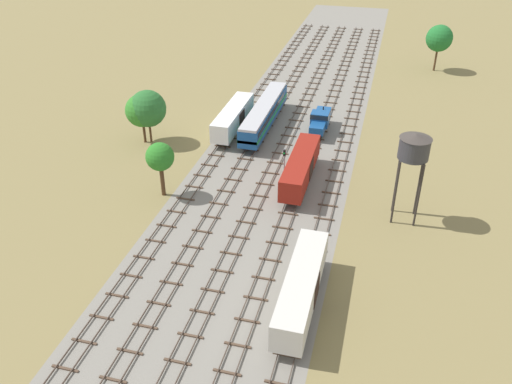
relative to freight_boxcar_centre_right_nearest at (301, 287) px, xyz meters
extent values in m
plane|color=olive|center=(-8.63, 39.43, -2.45)|extent=(480.00, 480.00, 0.00)
cube|color=gray|center=(-8.63, 39.43, -2.45)|extent=(21.25, 176.00, 0.01)
cube|color=#47382D|center=(-17.98, 40.43, -2.24)|extent=(0.07, 126.00, 0.15)
cube|color=#47382D|center=(-16.54, 40.43, -2.24)|extent=(0.07, 126.00, 0.15)
cube|color=brown|center=(-17.26, -12.07, -2.38)|extent=(2.40, 0.22, 0.14)
cube|color=brown|center=(-17.26, -9.07, -2.38)|extent=(2.40, 0.22, 0.14)
cube|color=brown|center=(-17.26, -6.07, -2.38)|extent=(2.40, 0.22, 0.14)
cube|color=brown|center=(-17.26, -3.07, -2.38)|extent=(2.40, 0.22, 0.14)
cube|color=brown|center=(-17.26, -0.07, -2.38)|extent=(2.40, 0.22, 0.14)
cube|color=brown|center=(-17.26, 2.93, -2.38)|extent=(2.40, 0.22, 0.14)
cube|color=brown|center=(-17.26, 5.93, -2.38)|extent=(2.40, 0.22, 0.14)
cube|color=brown|center=(-17.26, 8.93, -2.38)|extent=(2.40, 0.22, 0.14)
cube|color=brown|center=(-17.26, 11.93, -2.38)|extent=(2.40, 0.22, 0.14)
cube|color=brown|center=(-17.26, 14.93, -2.38)|extent=(2.40, 0.22, 0.14)
cube|color=brown|center=(-17.26, 17.93, -2.38)|extent=(2.40, 0.22, 0.14)
cube|color=brown|center=(-17.26, 20.93, -2.38)|extent=(2.40, 0.22, 0.14)
cube|color=brown|center=(-17.26, 23.93, -2.38)|extent=(2.40, 0.22, 0.14)
cube|color=brown|center=(-17.26, 26.93, -2.38)|extent=(2.40, 0.22, 0.14)
cube|color=brown|center=(-17.26, 29.93, -2.38)|extent=(2.40, 0.22, 0.14)
cube|color=brown|center=(-17.26, 32.93, -2.38)|extent=(2.40, 0.22, 0.14)
cube|color=brown|center=(-17.26, 35.93, -2.38)|extent=(2.40, 0.22, 0.14)
cube|color=brown|center=(-17.26, 38.93, -2.38)|extent=(2.40, 0.22, 0.14)
cube|color=brown|center=(-17.26, 41.93, -2.38)|extent=(2.40, 0.22, 0.14)
cube|color=brown|center=(-17.26, 44.93, -2.38)|extent=(2.40, 0.22, 0.14)
cube|color=brown|center=(-17.26, 47.93, -2.38)|extent=(2.40, 0.22, 0.14)
cube|color=brown|center=(-17.26, 50.93, -2.38)|extent=(2.40, 0.22, 0.14)
cube|color=brown|center=(-17.26, 53.93, -2.38)|extent=(2.40, 0.22, 0.14)
cube|color=brown|center=(-17.26, 56.93, -2.38)|extent=(2.40, 0.22, 0.14)
cube|color=brown|center=(-17.26, 59.93, -2.38)|extent=(2.40, 0.22, 0.14)
cube|color=brown|center=(-17.26, 62.93, -2.38)|extent=(2.40, 0.22, 0.14)
cube|color=brown|center=(-17.26, 65.93, -2.38)|extent=(2.40, 0.22, 0.14)
cube|color=brown|center=(-17.26, 68.93, -2.38)|extent=(2.40, 0.22, 0.14)
cube|color=brown|center=(-17.26, 71.93, -2.38)|extent=(2.40, 0.22, 0.14)
cube|color=brown|center=(-17.26, 74.93, -2.38)|extent=(2.40, 0.22, 0.14)
cube|color=brown|center=(-17.26, 77.93, -2.38)|extent=(2.40, 0.22, 0.14)
cube|color=brown|center=(-17.26, 80.93, -2.38)|extent=(2.40, 0.22, 0.14)
cube|color=brown|center=(-17.26, 83.93, -2.38)|extent=(2.40, 0.22, 0.14)
cube|color=brown|center=(-17.26, 86.93, -2.38)|extent=(2.40, 0.22, 0.14)
cube|color=brown|center=(-17.26, 89.93, -2.38)|extent=(2.40, 0.22, 0.14)
cube|color=brown|center=(-17.26, 92.93, -2.38)|extent=(2.40, 0.22, 0.14)
cube|color=brown|center=(-17.26, 95.93, -2.38)|extent=(2.40, 0.22, 0.14)
cube|color=brown|center=(-17.26, 98.93, -2.38)|extent=(2.40, 0.22, 0.14)
cube|color=brown|center=(-17.26, 101.93, -2.38)|extent=(2.40, 0.22, 0.14)
cube|color=#47382D|center=(-13.66, 40.43, -2.24)|extent=(0.07, 126.00, 0.15)
cube|color=#47382D|center=(-12.23, 40.43, -2.24)|extent=(0.07, 126.00, 0.15)
cube|color=brown|center=(-12.95, -12.07, -2.38)|extent=(2.40, 0.22, 0.14)
cube|color=brown|center=(-12.95, -9.07, -2.38)|extent=(2.40, 0.22, 0.14)
cube|color=brown|center=(-12.95, -6.07, -2.38)|extent=(2.40, 0.22, 0.14)
cube|color=brown|center=(-12.95, -3.07, -2.38)|extent=(2.40, 0.22, 0.14)
cube|color=brown|center=(-12.95, -0.07, -2.38)|extent=(2.40, 0.22, 0.14)
cube|color=brown|center=(-12.95, 2.93, -2.38)|extent=(2.40, 0.22, 0.14)
cube|color=brown|center=(-12.95, 5.93, -2.38)|extent=(2.40, 0.22, 0.14)
cube|color=brown|center=(-12.95, 8.93, -2.38)|extent=(2.40, 0.22, 0.14)
cube|color=brown|center=(-12.95, 11.93, -2.38)|extent=(2.40, 0.22, 0.14)
cube|color=brown|center=(-12.95, 14.93, -2.38)|extent=(2.40, 0.22, 0.14)
cube|color=brown|center=(-12.95, 17.93, -2.38)|extent=(2.40, 0.22, 0.14)
cube|color=brown|center=(-12.95, 20.93, -2.38)|extent=(2.40, 0.22, 0.14)
cube|color=brown|center=(-12.95, 23.93, -2.38)|extent=(2.40, 0.22, 0.14)
cube|color=brown|center=(-12.95, 26.93, -2.38)|extent=(2.40, 0.22, 0.14)
cube|color=brown|center=(-12.95, 29.93, -2.38)|extent=(2.40, 0.22, 0.14)
cube|color=brown|center=(-12.95, 32.93, -2.38)|extent=(2.40, 0.22, 0.14)
cube|color=brown|center=(-12.95, 35.93, -2.38)|extent=(2.40, 0.22, 0.14)
cube|color=brown|center=(-12.95, 38.93, -2.38)|extent=(2.40, 0.22, 0.14)
cube|color=brown|center=(-12.95, 41.93, -2.38)|extent=(2.40, 0.22, 0.14)
cube|color=brown|center=(-12.95, 44.93, -2.38)|extent=(2.40, 0.22, 0.14)
cube|color=brown|center=(-12.95, 47.93, -2.38)|extent=(2.40, 0.22, 0.14)
cube|color=brown|center=(-12.95, 50.93, -2.38)|extent=(2.40, 0.22, 0.14)
cube|color=brown|center=(-12.95, 53.93, -2.38)|extent=(2.40, 0.22, 0.14)
cube|color=brown|center=(-12.95, 56.93, -2.38)|extent=(2.40, 0.22, 0.14)
cube|color=brown|center=(-12.95, 59.93, -2.38)|extent=(2.40, 0.22, 0.14)
cube|color=brown|center=(-12.95, 62.93, -2.38)|extent=(2.40, 0.22, 0.14)
cube|color=brown|center=(-12.95, 65.93, -2.38)|extent=(2.40, 0.22, 0.14)
cube|color=brown|center=(-12.95, 68.93, -2.38)|extent=(2.40, 0.22, 0.14)
cube|color=brown|center=(-12.95, 71.93, -2.38)|extent=(2.40, 0.22, 0.14)
cube|color=brown|center=(-12.95, 74.93, -2.38)|extent=(2.40, 0.22, 0.14)
cube|color=brown|center=(-12.95, 77.93, -2.38)|extent=(2.40, 0.22, 0.14)
cube|color=brown|center=(-12.95, 80.93, -2.38)|extent=(2.40, 0.22, 0.14)
cube|color=brown|center=(-12.95, 83.93, -2.38)|extent=(2.40, 0.22, 0.14)
cube|color=brown|center=(-12.95, 86.93, -2.38)|extent=(2.40, 0.22, 0.14)
cube|color=brown|center=(-12.95, 89.93, -2.38)|extent=(2.40, 0.22, 0.14)
cube|color=brown|center=(-12.95, 92.93, -2.38)|extent=(2.40, 0.22, 0.14)
cube|color=brown|center=(-12.95, 95.93, -2.38)|extent=(2.40, 0.22, 0.14)
cube|color=brown|center=(-12.95, 98.93, -2.38)|extent=(2.40, 0.22, 0.14)
cube|color=brown|center=(-12.95, 101.93, -2.38)|extent=(2.40, 0.22, 0.14)
cube|color=#47382D|center=(-9.35, 40.43, -2.24)|extent=(0.07, 126.00, 0.15)
cube|color=#47382D|center=(-7.92, 40.43, -2.24)|extent=(0.07, 126.00, 0.15)
cube|color=brown|center=(-8.63, -9.07, -2.38)|extent=(2.40, 0.22, 0.14)
cube|color=brown|center=(-8.63, -6.07, -2.38)|extent=(2.40, 0.22, 0.14)
cube|color=brown|center=(-8.63, -3.07, -2.38)|extent=(2.40, 0.22, 0.14)
cube|color=brown|center=(-8.63, -0.07, -2.38)|extent=(2.40, 0.22, 0.14)
cube|color=brown|center=(-8.63, 2.93, -2.38)|extent=(2.40, 0.22, 0.14)
cube|color=brown|center=(-8.63, 5.93, -2.38)|extent=(2.40, 0.22, 0.14)
cube|color=brown|center=(-8.63, 8.93, -2.38)|extent=(2.40, 0.22, 0.14)
cube|color=brown|center=(-8.63, 11.93, -2.38)|extent=(2.40, 0.22, 0.14)
cube|color=brown|center=(-8.63, 14.93, -2.38)|extent=(2.40, 0.22, 0.14)
cube|color=brown|center=(-8.63, 17.93, -2.38)|extent=(2.40, 0.22, 0.14)
cube|color=brown|center=(-8.63, 20.93, -2.38)|extent=(2.40, 0.22, 0.14)
cube|color=brown|center=(-8.63, 23.93, -2.38)|extent=(2.40, 0.22, 0.14)
cube|color=brown|center=(-8.63, 26.93, -2.38)|extent=(2.40, 0.22, 0.14)
cube|color=brown|center=(-8.63, 29.93, -2.38)|extent=(2.40, 0.22, 0.14)
cube|color=brown|center=(-8.63, 32.93, -2.38)|extent=(2.40, 0.22, 0.14)
cube|color=brown|center=(-8.63, 35.93, -2.38)|extent=(2.40, 0.22, 0.14)
cube|color=brown|center=(-8.63, 38.93, -2.38)|extent=(2.40, 0.22, 0.14)
cube|color=brown|center=(-8.63, 41.93, -2.38)|extent=(2.40, 0.22, 0.14)
cube|color=brown|center=(-8.63, 44.93, -2.38)|extent=(2.40, 0.22, 0.14)
cube|color=brown|center=(-8.63, 47.93, -2.38)|extent=(2.40, 0.22, 0.14)
cube|color=brown|center=(-8.63, 50.93, -2.38)|extent=(2.40, 0.22, 0.14)
cube|color=brown|center=(-8.63, 53.93, -2.38)|extent=(2.40, 0.22, 0.14)
cube|color=brown|center=(-8.63, 56.93, -2.38)|extent=(2.40, 0.22, 0.14)
cube|color=brown|center=(-8.63, 59.93, -2.38)|extent=(2.40, 0.22, 0.14)
cube|color=brown|center=(-8.63, 62.93, -2.38)|extent=(2.40, 0.22, 0.14)
cube|color=brown|center=(-8.63, 65.93, -2.38)|extent=(2.40, 0.22, 0.14)
cube|color=brown|center=(-8.63, 68.93, -2.38)|extent=(2.40, 0.22, 0.14)
cube|color=brown|center=(-8.63, 71.93, -2.38)|extent=(2.40, 0.22, 0.14)
cube|color=brown|center=(-8.63, 74.93, -2.38)|extent=(2.40, 0.22, 0.14)
cube|color=brown|center=(-8.63, 77.93, -2.38)|extent=(2.40, 0.22, 0.14)
cube|color=brown|center=(-8.63, 80.93, -2.38)|extent=(2.40, 0.22, 0.14)
cube|color=brown|center=(-8.63, 83.93, -2.38)|extent=(2.40, 0.22, 0.14)
cube|color=brown|center=(-8.63, 86.93, -2.38)|extent=(2.40, 0.22, 0.14)
cube|color=brown|center=(-8.63, 89.93, -2.38)|extent=(2.40, 0.22, 0.14)
cube|color=brown|center=(-8.63, 92.93, -2.38)|extent=(2.40, 0.22, 0.14)
cube|color=brown|center=(-8.63, 95.93, -2.38)|extent=(2.40, 0.22, 0.14)
cube|color=brown|center=(-8.63, 98.93, -2.38)|extent=(2.40, 0.22, 0.14)
cube|color=brown|center=(-8.63, 101.93, -2.38)|extent=(2.40, 0.22, 0.14)
cube|color=#47382D|center=(-5.04, 40.43, -2.24)|extent=(0.07, 126.00, 0.15)
cube|color=#47382D|center=(-3.60, 40.43, -2.24)|extent=(0.07, 126.00, 0.15)
cube|color=brown|center=(-4.32, -9.07, -2.38)|extent=(2.40, 0.22, 0.14)
cube|color=brown|center=(-4.32, -6.07, -2.38)|extent=(2.40, 0.22, 0.14)
cube|color=brown|center=(-4.32, -3.07, -2.38)|extent=(2.40, 0.22, 0.14)
cube|color=brown|center=(-4.32, -0.07, -2.38)|extent=(2.40, 0.22, 0.14)
cube|color=brown|center=(-4.32, 2.93, -2.38)|extent=(2.40, 0.22, 0.14)
cube|color=brown|center=(-4.32, 5.93, -2.38)|extent=(2.40, 0.22, 0.14)
cube|color=brown|center=(-4.32, 8.93, -2.38)|extent=(2.40, 0.22, 0.14)
cube|color=brown|center=(-4.32, 11.93, -2.38)|extent=(2.40, 0.22, 0.14)
cube|color=brown|center=(-4.32, 14.93, -2.38)|extent=(2.40, 0.22, 0.14)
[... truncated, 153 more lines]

